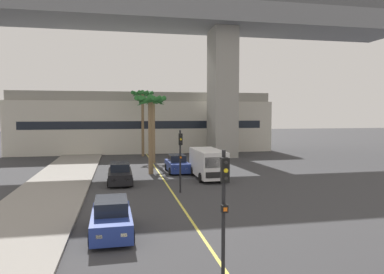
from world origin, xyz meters
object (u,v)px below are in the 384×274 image
at_px(palm_tree_near_median, 151,112).
at_px(palm_tree_mid_median, 153,108).
at_px(car_queue_second, 177,164).
at_px(delivery_van, 208,163).
at_px(traffic_light_median_near, 224,198).
at_px(traffic_light_median_far, 180,153).
at_px(car_queue_front, 111,218).
at_px(palm_tree_far_median, 143,102).
at_px(car_queue_third, 120,174).

height_order(palm_tree_near_median, palm_tree_mid_median, palm_tree_mid_median).
bearing_deg(palm_tree_near_median, car_queue_second, 10.75).
bearing_deg(delivery_van, palm_tree_near_median, 143.68).
distance_m(traffic_light_median_near, palm_tree_near_median, 21.05).
distance_m(car_queue_second, palm_tree_mid_median, 8.27).
bearing_deg(delivery_van, traffic_light_median_far, -122.90).
bearing_deg(car_queue_second, car_queue_front, -109.00).
bearing_deg(palm_tree_far_median, car_queue_front, -96.51).
bearing_deg(traffic_light_median_near, car_queue_second, 84.75).
bearing_deg(car_queue_third, car_queue_second, 40.60).
bearing_deg(car_queue_third, car_queue_front, -92.03).
xyz_separation_m(car_queue_front, traffic_light_median_far, (4.36, 7.51, 1.99)).
xyz_separation_m(car_queue_front, traffic_light_median_near, (3.52, -5.41, 1.99)).
height_order(delivery_van, traffic_light_median_near, traffic_light_median_near).
height_order(traffic_light_median_near, traffic_light_median_far, same).
bearing_deg(palm_tree_mid_median, car_queue_front, -100.17).
bearing_deg(palm_tree_near_median, car_queue_front, -101.33).
xyz_separation_m(car_queue_front, palm_tree_near_median, (3.10, 15.46, 4.74)).
bearing_deg(car_queue_second, palm_tree_far_median, 99.83).
bearing_deg(delivery_van, car_queue_front, -121.22).
height_order(car_queue_third, delivery_van, delivery_van).
bearing_deg(palm_tree_mid_median, car_queue_third, -108.60).
relative_size(traffic_light_median_near, palm_tree_far_median, 0.52).
xyz_separation_m(delivery_van, palm_tree_mid_median, (-3.46, 9.91, 4.61)).
distance_m(car_queue_second, delivery_van, 4.17).
distance_m(car_queue_third, palm_tree_far_median, 18.34).
bearing_deg(palm_tree_mid_median, traffic_light_median_near, -90.95).
relative_size(traffic_light_median_far, palm_tree_near_median, 0.60).
bearing_deg(traffic_light_median_far, car_queue_front, -120.12).
height_order(car_queue_front, traffic_light_median_far, traffic_light_median_far).
relative_size(delivery_van, palm_tree_mid_median, 0.73).
relative_size(car_queue_second, palm_tree_far_median, 0.51).
bearing_deg(traffic_light_median_near, palm_tree_mid_median, 89.05).
bearing_deg(car_queue_third, delivery_van, 5.71).
relative_size(car_queue_front, palm_tree_mid_median, 0.57).
xyz_separation_m(traffic_light_median_near, traffic_light_median_far, (0.84, 12.92, 0.00)).
height_order(car_queue_front, palm_tree_mid_median, palm_tree_mid_median).
height_order(car_queue_third, traffic_light_median_far, traffic_light_median_far).
height_order(car_queue_front, delivery_van, delivery_van).
bearing_deg(traffic_light_median_far, delivery_van, 57.10).
distance_m(car_queue_front, palm_tree_near_median, 16.47).
bearing_deg(car_queue_third, palm_tree_far_median, 80.50).
height_order(car_queue_second, traffic_light_median_near, traffic_light_median_near).
xyz_separation_m(delivery_van, palm_tree_near_median, (-4.34, 3.19, 4.18)).
relative_size(traffic_light_median_near, palm_tree_near_median, 0.60).
height_order(car_queue_third, palm_tree_near_median, palm_tree_near_median).
height_order(palm_tree_near_median, palm_tree_far_median, palm_tree_far_median).
xyz_separation_m(car_queue_third, palm_tree_far_median, (2.86, 17.09, 6.00)).
distance_m(delivery_van, palm_tree_near_median, 6.81).
bearing_deg(palm_tree_far_median, traffic_light_median_near, -89.58).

